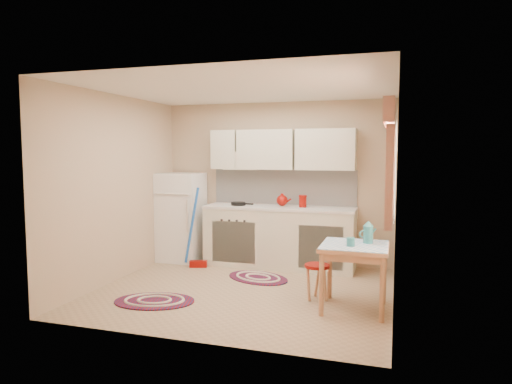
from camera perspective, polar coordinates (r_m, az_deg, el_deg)
room_shell at (r=5.77m, az=0.62°, el=3.63°), size 3.64×3.60×2.52m
fridge at (r=7.39m, az=-9.31°, el=-3.09°), size 0.65×0.60×1.40m
broom at (r=6.90m, az=-7.28°, el=-4.48°), size 0.30×0.20×1.20m
base_cabinets at (r=6.92m, az=2.92°, el=-5.76°), size 2.25×0.60×0.88m
countertop at (r=6.85m, az=2.94°, el=-1.98°), size 2.27×0.62×0.04m
frying_pan at (r=6.98m, az=-2.24°, el=-1.47°), size 0.25×0.25×0.05m
red_kettle at (r=6.83m, az=3.28°, el=-1.05°), size 0.21×0.20×0.19m
red_canister at (r=6.76m, az=5.87°, el=-1.24°), size 0.13×0.13×0.16m
table at (r=5.22m, az=12.15°, el=-10.39°), size 0.72×0.72×0.72m
stool at (r=5.52m, az=7.63°, el=-11.08°), size 0.32×0.32×0.42m
coffee_pot at (r=5.22m, az=13.84°, el=-4.87°), size 0.17×0.15×0.27m
mug at (r=5.03m, az=11.75°, el=-6.16°), size 0.10×0.10×0.10m
rug_center at (r=6.38m, az=0.25°, el=-10.67°), size 1.06×0.89×0.02m
rug_left at (r=5.58m, az=-12.57°, el=-13.16°), size 1.06×0.83×0.02m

